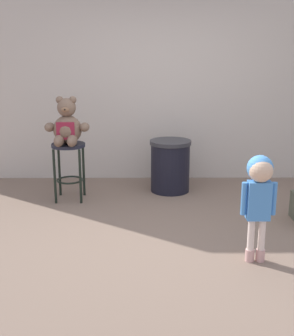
% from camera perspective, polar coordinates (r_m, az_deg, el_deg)
% --- Properties ---
extents(ground_plane, '(24.00, 24.00, 0.00)m').
position_cam_1_polar(ground_plane, '(4.69, 2.56, -8.65)').
color(ground_plane, '#776152').
extents(building_wall, '(6.52, 0.30, 3.73)m').
position_cam_1_polar(building_wall, '(6.61, 1.75, 14.86)').
color(building_wall, beige).
rests_on(building_wall, ground_plane).
extents(bar_stool_with_teddy, '(0.42, 0.42, 0.73)m').
position_cam_1_polar(bar_stool_with_teddy, '(5.73, -9.87, 1.12)').
color(bar_stool_with_teddy, '#1E1F2C').
rests_on(bar_stool_with_teddy, ground_plane).
extents(teddy_bear, '(0.55, 0.49, 0.59)m').
position_cam_1_polar(teddy_bear, '(5.62, -10.10, 5.18)').
color(teddy_bear, brown).
rests_on(teddy_bear, bar_stool_with_teddy).
extents(child_walking, '(0.31, 0.25, 0.98)m').
position_cam_1_polar(child_walking, '(4.05, 14.05, -2.21)').
color(child_walking, '#D29D98').
rests_on(child_walking, ground_plane).
extents(trash_bin, '(0.55, 0.55, 0.69)m').
position_cam_1_polar(trash_bin, '(6.04, 2.96, 0.30)').
color(trash_bin, black).
rests_on(trash_bin, ground_plane).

